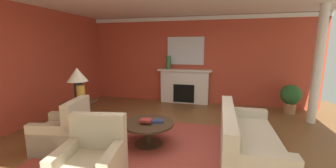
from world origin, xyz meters
TOP-DOWN VIEW (x-y plane):
  - ground_plane at (0.00, 0.00)m, footprint 9.23×9.23m
  - wall_fireplace at (0.00, 3.39)m, footprint 7.70×0.12m
  - wall_window at (-3.61, 0.30)m, footprint 0.12×7.26m
  - crown_moulding at (0.00, 3.31)m, footprint 7.70×0.08m
  - area_rug at (-0.42, -0.04)m, footprint 3.50×2.60m
  - fireplace at (-0.27, 3.18)m, footprint 1.80×0.35m
  - mantel_mirror at (-0.27, 3.30)m, footprint 1.22×0.04m
  - sofa at (1.36, -0.16)m, footprint 0.91×2.10m
  - armchair_near_window at (-1.89, -0.59)m, footprint 0.94×0.94m
  - armchair_facing_fireplace at (-0.74, -1.41)m, footprint 0.92×0.92m
  - coffee_table at (-0.42, -0.04)m, footprint 1.00×1.00m
  - side_table at (-2.11, 0.19)m, footprint 0.56×0.56m
  - table_lamp at (-2.11, 0.19)m, footprint 0.44×0.44m
  - vase_mantel_left at (-0.82, 3.13)m, footprint 0.16×0.16m
  - vase_on_side_table at (-1.96, 0.07)m, footprint 0.17×0.17m
  - book_red_cover at (-0.25, 0.02)m, footprint 0.28×0.23m
  - book_art_folio at (-0.43, -0.11)m, footprint 0.22×0.18m
  - potted_plant at (2.87, 2.79)m, footprint 0.56×0.56m
  - column_white at (3.18, 2.11)m, footprint 0.20×0.20m

SIDE VIEW (x-z plane):
  - ground_plane at x=0.00m, z-range 0.00..0.00m
  - area_rug at x=-0.42m, z-range 0.00..0.01m
  - sofa at x=1.36m, z-range -0.13..0.72m
  - armchair_near_window at x=-1.89m, z-range -0.17..0.78m
  - armchair_facing_fireplace at x=-0.74m, z-range -0.17..0.78m
  - coffee_table at x=-0.42m, z-range 0.11..0.56m
  - side_table at x=-2.11m, z-range 0.05..0.75m
  - book_red_cover at x=-0.25m, z-range 0.45..0.49m
  - potted_plant at x=2.87m, z-range 0.08..0.91m
  - book_art_folio at x=-0.43m, z-range 0.49..0.54m
  - fireplace at x=-0.27m, z-range -0.03..1.12m
  - vase_on_side_table at x=-1.96m, z-range 0.70..1.08m
  - table_lamp at x=-2.11m, z-range 0.85..1.60m
  - vase_mantel_left at x=-0.82m, z-range 1.15..1.59m
  - wall_fireplace at x=0.00m, z-range 0.00..2.87m
  - wall_window at x=-3.61m, z-range 0.00..2.87m
  - column_white at x=3.18m, z-range 0.00..2.87m
  - mantel_mirror at x=-0.27m, z-range 1.30..2.21m
  - crown_moulding at x=0.00m, z-range 2.73..2.85m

